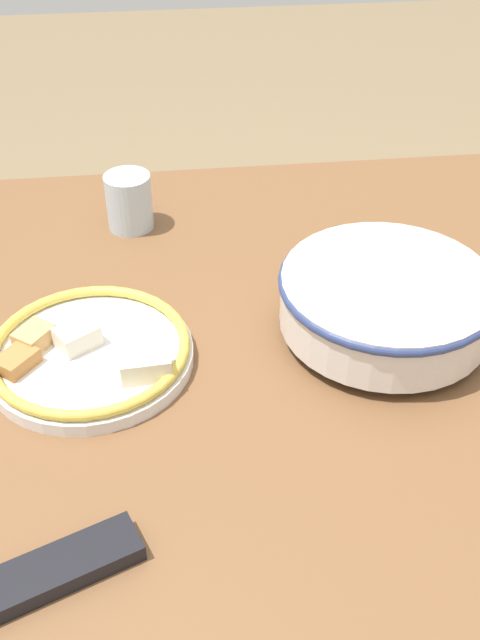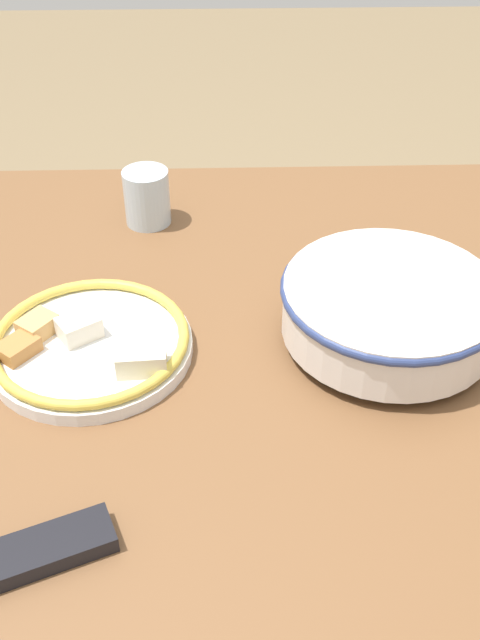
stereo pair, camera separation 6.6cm
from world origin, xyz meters
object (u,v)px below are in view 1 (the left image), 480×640
noodle_bowl (386,301)px  drinking_glass (129,202)px  food_plate (90,352)px  tv_remote (53,571)px

noodle_bowl → drinking_glass: drinking_glass is taller
food_plate → tv_remote: size_ratio=1.48×
drinking_glass → food_plate: bearing=81.0°
noodle_bowl → tv_remote: bearing=38.6°
noodle_bowl → tv_remote: noodle_bowl is taller
noodle_bowl → drinking_glass: bearing=-43.2°
food_plate → tv_remote: food_plate is taller
noodle_bowl → tv_remote: (0.41, 0.33, -0.04)m
noodle_bowl → tv_remote: 0.53m
tv_remote → drinking_glass: (-0.08, -0.64, 0.04)m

